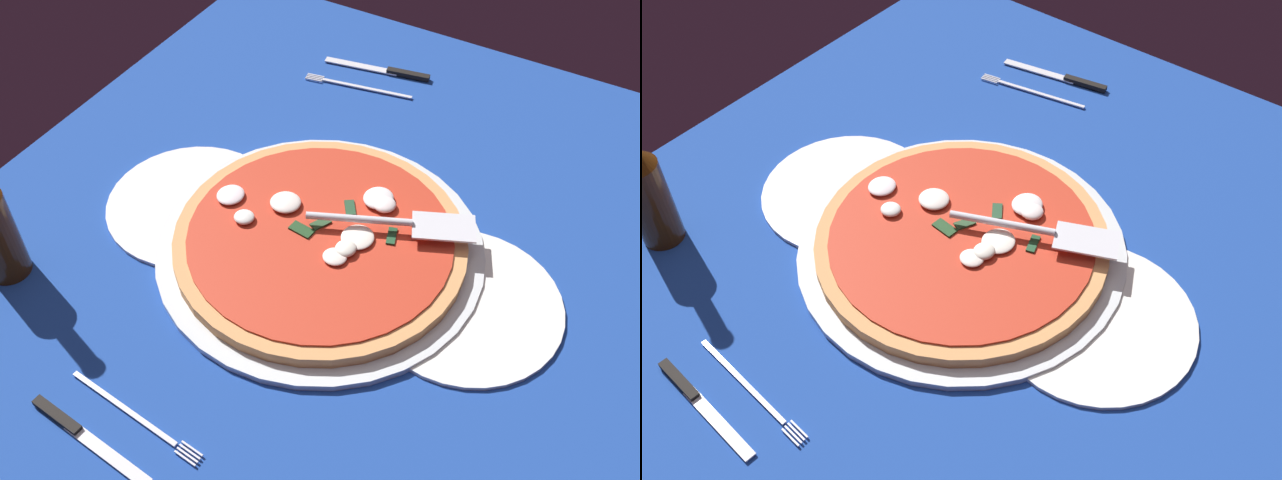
% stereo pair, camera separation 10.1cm
% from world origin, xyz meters
% --- Properties ---
extents(ground_plane, '(1.06, 1.06, 0.01)m').
position_xyz_m(ground_plane, '(0.00, 0.00, -0.00)').
color(ground_plane, '#1C4096').
extents(pizza_pan, '(0.44, 0.44, 0.01)m').
position_xyz_m(pizza_pan, '(0.03, 0.05, 0.01)').
color(pizza_pan, silver).
rests_on(pizza_pan, ground_plane).
extents(dinner_plate_left, '(0.25, 0.25, 0.01)m').
position_xyz_m(dinner_plate_left, '(-0.18, 0.04, 0.01)').
color(dinner_plate_left, white).
rests_on(dinner_plate_left, ground_plane).
extents(dinner_plate_right, '(0.25, 0.25, 0.01)m').
position_xyz_m(dinner_plate_right, '(0.23, 0.06, 0.01)').
color(dinner_plate_right, white).
rests_on(dinner_plate_right, ground_plane).
extents(pizza, '(0.39, 0.39, 0.03)m').
position_xyz_m(pizza, '(0.03, 0.05, 0.02)').
color(pizza, tan).
rests_on(pizza, pizza_pan).
extents(pizza_server, '(0.22, 0.12, 0.01)m').
position_xyz_m(pizza_server, '(-0.06, -0.01, 0.05)').
color(pizza_server, silver).
rests_on(pizza_server, pizza).
extents(place_setting_near, '(0.21, 0.16, 0.01)m').
position_xyz_m(place_setting_near, '(0.14, -0.34, 0.00)').
color(place_setting_near, white).
rests_on(place_setting_near, ground_plane).
extents(place_setting_far, '(0.21, 0.13, 0.01)m').
position_xyz_m(place_setting_far, '(0.10, 0.40, 0.00)').
color(place_setting_far, white).
rests_on(place_setting_far, ground_plane).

